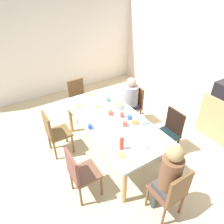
# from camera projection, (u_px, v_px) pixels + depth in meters

# --- Properties ---
(ground_plane) EXTENTS (6.92, 6.92, 0.00)m
(ground_plane) POSITION_uv_depth(u_px,v_px,m) (112.00, 151.00, 4.03)
(ground_plane) COLOR #CBB68D
(wall_back) EXTENTS (6.01, 0.12, 2.60)m
(wall_back) POSITION_uv_depth(u_px,v_px,m) (210.00, 63.00, 4.38)
(wall_back) COLOR beige
(wall_back) RESTS_ON ground_plane
(wall_left) EXTENTS (0.12, 5.04, 2.60)m
(wall_left) POSITION_uv_depth(u_px,v_px,m) (52.00, 46.00, 5.37)
(wall_left) COLOR silver
(wall_left) RESTS_ON ground_plane
(dining_table) EXTENTS (2.18, 1.02, 0.78)m
(dining_table) POSITION_uv_depth(u_px,v_px,m) (112.00, 123.00, 3.63)
(dining_table) COLOR #B0C6CA
(dining_table) RESTS_ON ground_plane
(chair_0) EXTENTS (0.40, 0.40, 0.90)m
(chair_0) POSITION_uv_depth(u_px,v_px,m) (133.00, 104.00, 4.51)
(chair_0) COLOR brown
(chair_0) RESTS_ON ground_plane
(person_0) EXTENTS (0.32, 0.32, 1.15)m
(person_0) POSITION_uv_depth(u_px,v_px,m) (130.00, 98.00, 4.37)
(person_0) COLOR #352F4C
(person_0) RESTS_ON ground_plane
(chair_1) EXTENTS (0.40, 0.40, 0.90)m
(chair_1) POSITION_uv_depth(u_px,v_px,m) (78.00, 97.00, 4.77)
(chair_1) COLOR brown
(chair_1) RESTS_ON ground_plane
(chair_2) EXTENTS (0.40, 0.40, 0.90)m
(chair_2) POSITION_uv_depth(u_px,v_px,m) (54.00, 131.00, 3.73)
(chair_2) COLOR brown
(chair_2) RESTS_ON ground_plane
(chair_3) EXTENTS (0.40, 0.40, 0.90)m
(chair_3) POSITION_uv_depth(u_px,v_px,m) (80.00, 172.00, 2.97)
(chair_3) COLOR brown
(chair_3) RESTS_ON ground_plane
(chair_4) EXTENTS (0.40, 0.40, 0.90)m
(chair_4) POSITION_uv_depth(u_px,v_px,m) (169.00, 131.00, 3.75)
(chair_4) COLOR black
(chair_4) RESTS_ON ground_plane
(chair_5) EXTENTS (0.40, 0.40, 0.90)m
(chair_5) POSITION_uv_depth(u_px,v_px,m) (171.00, 191.00, 2.71)
(chair_5) COLOR brown
(chair_5) RESTS_ON ground_plane
(person_5) EXTENTS (0.30, 0.30, 1.24)m
(person_5) POSITION_uv_depth(u_px,v_px,m) (169.00, 175.00, 2.64)
(person_5) COLOR #374139
(person_5) RESTS_ON ground_plane
(plate_0) EXTENTS (0.25, 0.25, 0.04)m
(plate_0) POSITION_uv_depth(u_px,v_px,m) (121.00, 156.00, 2.85)
(plate_0) COLOR silver
(plate_0) RESTS_ON dining_table
(plate_1) EXTENTS (0.22, 0.22, 0.04)m
(plate_1) POSITION_uv_depth(u_px,v_px,m) (97.00, 107.00, 3.90)
(plate_1) COLOR silver
(plate_1) RESTS_ON dining_table
(plate_2) EXTENTS (0.24, 0.24, 0.04)m
(plate_2) POSITION_uv_depth(u_px,v_px,m) (89.00, 95.00, 4.26)
(plate_2) COLOR beige
(plate_2) RESTS_ON dining_table
(plate_3) EXTENTS (0.21, 0.21, 0.04)m
(plate_3) POSITION_uv_depth(u_px,v_px,m) (78.00, 107.00, 3.91)
(plate_3) COLOR silver
(plate_3) RESTS_ON dining_table
(plate_4) EXTENTS (0.25, 0.25, 0.04)m
(plate_4) POSITION_uv_depth(u_px,v_px,m) (136.00, 123.00, 3.47)
(plate_4) COLOR #EDE8C8
(plate_4) RESTS_ON dining_table
(bowl_0) EXTENTS (0.18, 0.18, 0.12)m
(bowl_0) POSITION_uv_depth(u_px,v_px,m) (117.00, 106.00, 3.85)
(bowl_0) COLOR beige
(bowl_0) RESTS_ON dining_table
(cup_0) EXTENTS (0.12, 0.08, 0.08)m
(cup_0) POSITION_uv_depth(u_px,v_px,m) (125.00, 124.00, 3.42)
(cup_0) COLOR #CF4842
(cup_0) RESTS_ON dining_table
(cup_1) EXTENTS (0.12, 0.09, 0.08)m
(cup_1) POSITION_uv_depth(u_px,v_px,m) (111.00, 113.00, 3.68)
(cup_1) COLOR #C45038
(cup_1) RESTS_ON dining_table
(cup_2) EXTENTS (0.12, 0.08, 0.09)m
(cup_2) POSITION_uv_depth(u_px,v_px,m) (130.00, 117.00, 3.56)
(cup_2) COLOR #3A62A2
(cup_2) RESTS_ON dining_table
(cup_3) EXTENTS (0.11, 0.07, 0.10)m
(cup_3) POSITION_uv_depth(u_px,v_px,m) (122.00, 115.00, 3.62)
(cup_3) COLOR #D05545
(cup_3) RESTS_ON dining_table
(cup_4) EXTENTS (0.12, 0.08, 0.07)m
(cup_4) POSITION_uv_depth(u_px,v_px,m) (144.00, 147.00, 2.97)
(cup_4) COLOR white
(cup_4) RESTS_ON dining_table
(cup_5) EXTENTS (0.11, 0.08, 0.07)m
(cup_5) POSITION_uv_depth(u_px,v_px,m) (108.00, 99.00, 4.08)
(cup_5) COLOR #4D946B
(cup_5) RESTS_ON dining_table
(cup_6) EXTENTS (0.11, 0.07, 0.08)m
(cup_6) POSITION_uv_depth(u_px,v_px,m) (90.00, 127.00, 3.35)
(cup_6) COLOR #3050A6
(cup_6) RESTS_ON dining_table
(bottle_0) EXTENTS (0.06, 0.06, 0.24)m
(bottle_0) POSITION_uv_depth(u_px,v_px,m) (142.00, 119.00, 3.40)
(bottle_0) COLOR silver
(bottle_0) RESTS_ON dining_table
(bottle_1) EXTENTS (0.07, 0.07, 0.25)m
(bottle_1) POSITION_uv_depth(u_px,v_px,m) (122.00, 143.00, 2.91)
(bottle_1) COLOR red
(bottle_1) RESTS_ON dining_table
(side_cabinet) EXTENTS (0.70, 0.44, 0.90)m
(side_cabinet) POSITION_uv_depth(u_px,v_px,m) (220.00, 117.00, 4.22)
(side_cabinet) COLOR tan
(side_cabinet) RESTS_ON ground_plane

